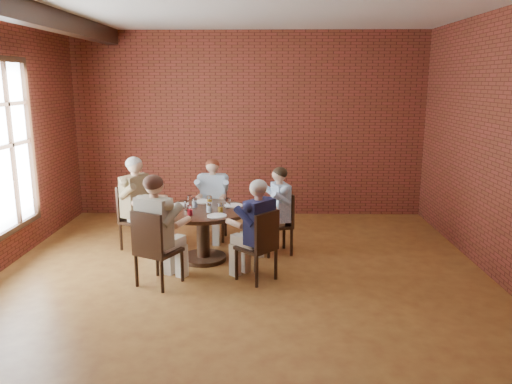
{
  "coord_description": "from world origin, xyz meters",
  "views": [
    {
      "loc": [
        0.3,
        -5.81,
        2.51
      ],
      "look_at": [
        0.17,
        1.0,
        0.98
      ],
      "focal_mm": 35.0,
      "sensor_mm": 36.0,
      "label": 1
    }
  ],
  "objects_px": {
    "diner_c": "(139,204)",
    "chair_b": "(214,208)",
    "chair_a": "(282,220)",
    "chair_c": "(134,214)",
    "diner_b": "(213,200)",
    "diner_d": "(158,231)",
    "smartphone": "(223,214)",
    "dining_table": "(203,224)",
    "chair_d": "(154,246)",
    "chair_e": "(261,244)",
    "diner_a": "(277,211)",
    "diner_e": "(256,231)"
  },
  "relations": [
    {
      "from": "dining_table",
      "to": "chair_a",
      "type": "height_order",
      "value": "chair_a"
    },
    {
      "from": "chair_a",
      "to": "diner_e",
      "type": "xyz_separation_m",
      "value": [
        -0.36,
        -1.03,
        0.16
      ]
    },
    {
      "from": "dining_table",
      "to": "diner_e",
      "type": "xyz_separation_m",
      "value": [
        0.77,
        -0.7,
        0.13
      ]
    },
    {
      "from": "dining_table",
      "to": "chair_a",
      "type": "xyz_separation_m",
      "value": [
        1.13,
        0.33,
        -0.03
      ]
    },
    {
      "from": "chair_e",
      "to": "diner_d",
      "type": "bearing_deg",
      "value": -42.48
    },
    {
      "from": "chair_c",
      "to": "smartphone",
      "type": "relative_size",
      "value": 7.47
    },
    {
      "from": "diner_e",
      "to": "chair_d",
      "type": "bearing_deg",
      "value": -36.1
    },
    {
      "from": "dining_table",
      "to": "diner_b",
      "type": "relative_size",
      "value": 0.99
    },
    {
      "from": "chair_c",
      "to": "diner_c",
      "type": "xyz_separation_m",
      "value": [
        0.09,
        -0.04,
        0.18
      ]
    },
    {
      "from": "chair_b",
      "to": "smartphone",
      "type": "distance_m",
      "value": 1.38
    },
    {
      "from": "dining_table",
      "to": "diner_a",
      "type": "relative_size",
      "value": 1.0
    },
    {
      "from": "diner_e",
      "to": "smartphone",
      "type": "bearing_deg",
      "value": -90.33
    },
    {
      "from": "dining_table",
      "to": "chair_c",
      "type": "xyz_separation_m",
      "value": [
        -1.11,
        0.53,
        -0.0
      ]
    },
    {
      "from": "chair_c",
      "to": "chair_d",
      "type": "distance_m",
      "value": 1.61
    },
    {
      "from": "chair_c",
      "to": "diner_c",
      "type": "bearing_deg",
      "value": -90.0
    },
    {
      "from": "smartphone",
      "to": "diner_e",
      "type": "bearing_deg",
      "value": -53.38
    },
    {
      "from": "chair_a",
      "to": "chair_e",
      "type": "distance_m",
      "value": 1.13
    },
    {
      "from": "diner_a",
      "to": "diner_d",
      "type": "relative_size",
      "value": 0.92
    },
    {
      "from": "diner_c",
      "to": "smartphone",
      "type": "distance_m",
      "value": 1.54
    },
    {
      "from": "chair_c",
      "to": "chair_a",
      "type": "bearing_deg",
      "value": -69.59
    },
    {
      "from": "chair_d",
      "to": "diner_d",
      "type": "height_order",
      "value": "diner_d"
    },
    {
      "from": "chair_d",
      "to": "diner_e",
      "type": "bearing_deg",
      "value": -141.61
    },
    {
      "from": "chair_c",
      "to": "chair_e",
      "type": "height_order",
      "value": "chair_c"
    },
    {
      "from": "dining_table",
      "to": "diner_e",
      "type": "bearing_deg",
      "value": -42.63
    },
    {
      "from": "chair_c",
      "to": "diner_d",
      "type": "bearing_deg",
      "value": -129.05
    },
    {
      "from": "chair_a",
      "to": "chair_c",
      "type": "xyz_separation_m",
      "value": [
        -2.24,
        0.2,
        0.03
      ]
    },
    {
      "from": "chair_e",
      "to": "chair_d",
      "type": "bearing_deg",
      "value": -38.99
    },
    {
      "from": "chair_c",
      "to": "diner_e",
      "type": "relative_size",
      "value": 0.74
    },
    {
      "from": "diner_d",
      "to": "diner_e",
      "type": "distance_m",
      "value": 1.22
    },
    {
      "from": "diner_a",
      "to": "chair_e",
      "type": "distance_m",
      "value": 1.1
    },
    {
      "from": "diner_c",
      "to": "smartphone",
      "type": "height_order",
      "value": "diner_c"
    },
    {
      "from": "chair_b",
      "to": "diner_b",
      "type": "bearing_deg",
      "value": -90.0
    },
    {
      "from": "diner_b",
      "to": "smartphone",
      "type": "bearing_deg",
      "value": -75.35
    },
    {
      "from": "chair_b",
      "to": "diner_d",
      "type": "bearing_deg",
      "value": -101.83
    },
    {
      "from": "chair_b",
      "to": "chair_d",
      "type": "relative_size",
      "value": 0.94
    },
    {
      "from": "chair_c",
      "to": "diner_c",
      "type": "distance_m",
      "value": 0.2
    },
    {
      "from": "dining_table",
      "to": "chair_d",
      "type": "height_order",
      "value": "chair_d"
    },
    {
      "from": "diner_c",
      "to": "chair_b",
      "type": "bearing_deg",
      "value": -36.97
    },
    {
      "from": "diner_b",
      "to": "chair_c",
      "type": "bearing_deg",
      "value": -156.75
    },
    {
      "from": "diner_a",
      "to": "chair_c",
      "type": "relative_size",
      "value": 1.32
    },
    {
      "from": "diner_a",
      "to": "chair_c",
      "type": "bearing_deg",
      "value": -112.21
    },
    {
      "from": "chair_c",
      "to": "smartphone",
      "type": "distance_m",
      "value": 1.65
    },
    {
      "from": "chair_a",
      "to": "chair_b",
      "type": "relative_size",
      "value": 0.99
    },
    {
      "from": "dining_table",
      "to": "diner_a",
      "type": "distance_m",
      "value": 1.1
    },
    {
      "from": "diner_a",
      "to": "chair_c",
      "type": "distance_m",
      "value": 2.18
    },
    {
      "from": "diner_b",
      "to": "chair_e",
      "type": "xyz_separation_m",
      "value": [
        0.78,
        -1.73,
        -0.15
      ]
    },
    {
      "from": "diner_c",
      "to": "smartphone",
      "type": "xyz_separation_m",
      "value": [
        1.33,
        -0.77,
        0.05
      ]
    },
    {
      "from": "chair_b",
      "to": "chair_d",
      "type": "height_order",
      "value": "chair_d"
    },
    {
      "from": "chair_a",
      "to": "chair_d",
      "type": "relative_size",
      "value": 0.94
    },
    {
      "from": "diner_b",
      "to": "smartphone",
      "type": "relative_size",
      "value": 9.97
    }
  ]
}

